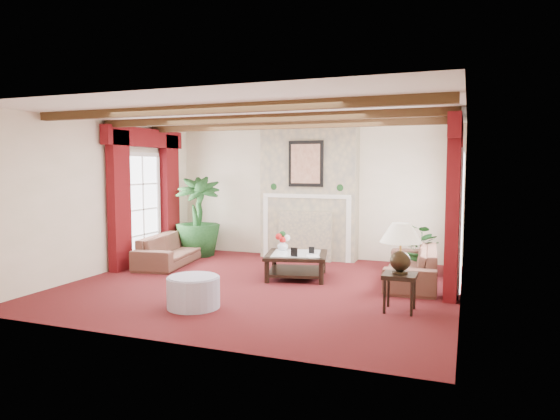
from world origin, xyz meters
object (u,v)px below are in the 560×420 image
at_px(sofa_left, 171,245).
at_px(sofa_right, 412,259).
at_px(potted_palm, 198,234).
at_px(side_table, 400,292).
at_px(ottoman, 193,292).
at_px(coffee_table, 296,266).

xyz_separation_m(sofa_left, sofa_right, (4.56, 0.00, 0.01)).
bearing_deg(potted_palm, sofa_left, -92.46).
distance_m(side_table, ottoman, 2.74).
relative_size(potted_palm, ottoman, 2.71).
relative_size(potted_palm, coffee_table, 1.89).
relative_size(coffee_table, side_table, 2.02).
height_order(sofa_right, ottoman, sofa_right).
relative_size(sofa_right, side_table, 4.04).
relative_size(sofa_left, coffee_table, 1.96).
bearing_deg(sofa_right, sofa_left, -93.99).
relative_size(potted_palm, side_table, 3.83).
bearing_deg(potted_palm, side_table, -30.36).
relative_size(coffee_table, ottoman, 1.43).
xyz_separation_m(sofa_right, side_table, (0.03, -1.70, -0.14)).
distance_m(sofa_right, side_table, 1.70).
xyz_separation_m(sofa_right, potted_palm, (-4.52, 0.97, 0.08)).
relative_size(sofa_left, side_table, 3.98).
bearing_deg(sofa_left, sofa_right, -99.19).
xyz_separation_m(potted_palm, side_table, (4.55, -2.66, -0.22)).
relative_size(sofa_left, sofa_right, 0.99).
relative_size(sofa_left, ottoman, 2.81).
height_order(sofa_right, side_table, sofa_right).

